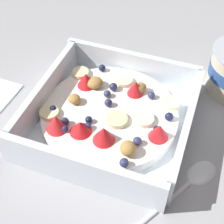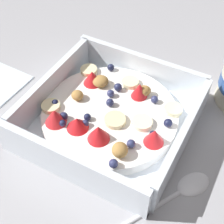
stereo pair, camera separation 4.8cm
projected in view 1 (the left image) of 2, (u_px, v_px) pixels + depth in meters
The scene contains 3 objects.
ground_plane at pixel (110, 124), 0.51m from camera, with size 2.40×2.40×0.00m, color #9E9EA3.
fruit_bowl at pixel (111, 117), 0.49m from camera, with size 0.23×0.23×0.06m.
spoon at pixel (189, 183), 0.43m from camera, with size 0.10×0.16×0.01m.
Camera 1 is at (0.12, -0.31, 0.38)m, focal length 52.88 mm.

